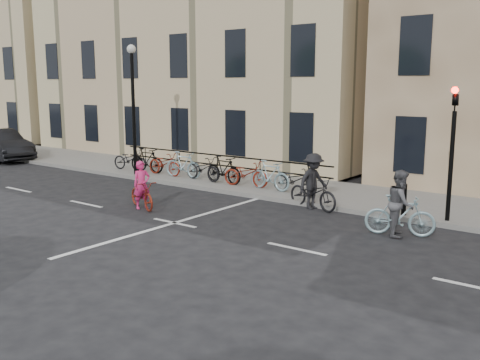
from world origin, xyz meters
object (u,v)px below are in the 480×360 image
Objects in this scene: traffic_light at (453,137)px; parked_car at (0,145)px; lamp_post at (133,93)px; cyclist_dark at (313,187)px; cyclist_grey at (400,209)px; cyclist_pink at (142,192)px.

parked_car is at bearing -178.61° from traffic_light.
lamp_post is 2.54× the size of cyclist_dark.
cyclist_pink is at bearing 84.62° from cyclist_grey.
cyclist_dark is at bearing -173.68° from traffic_light.
cyclist_grey is (7.60, 1.88, 0.17)m from cyclist_pink.
parked_car is (-22.29, -0.54, -1.66)m from traffic_light.
cyclist_dark is 18.31m from parked_car.
lamp_post is 6.47m from cyclist_pink.
parked_car is (-21.60, 1.21, 0.10)m from cyclist_grey.
parked_car reaches higher than cyclist_pink.
traffic_light is 0.74× the size of lamp_post.
cyclist_dark is (8.72, -0.50, -2.80)m from lamp_post.
traffic_light is 2.18× the size of cyclist_pink.
cyclist_grey is at bearing -96.16° from cyclist_dark.
lamp_post is 2.95× the size of cyclist_pink.
parked_car is (-18.31, -0.10, 0.10)m from cyclist_dark.
parked_car is at bearing -176.42° from lamp_post.
parked_car is at bearing 98.68° from cyclist_pink.
lamp_post reaches higher than cyclist_dark.
cyclist_pink is 14.34m from parked_car.
cyclist_pink is 7.83m from cyclist_grey.
traffic_light is 22.36m from parked_car.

